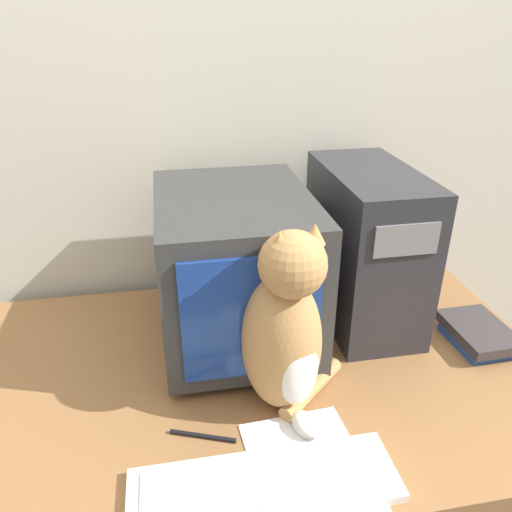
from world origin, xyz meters
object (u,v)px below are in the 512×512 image
keyboard (265,485)px  pen (203,436)px  cat (285,332)px  computer_tower (365,246)px  book_stack (479,334)px  crt_monitor (235,268)px

keyboard → pen: size_ratio=3.70×
keyboard → cat: size_ratio=1.14×
cat → keyboard: bearing=-131.2°
pen → computer_tower: bearing=38.8°
keyboard → book_stack: (0.62, 0.33, 0.01)m
computer_tower → pen: 0.64m
computer_tower → cat: (-0.29, -0.32, -0.02)m
computer_tower → book_stack: 0.36m
book_stack → cat: bearing=-167.1°
cat → computer_tower: bearing=28.0°
book_stack → pen: 0.75m
book_stack → pen: bearing=-165.4°
crt_monitor → book_stack: (0.60, -0.15, -0.17)m
cat → pen: (-0.18, -0.06, -0.18)m
computer_tower → book_stack: (0.25, -0.19, -0.18)m
crt_monitor → computer_tower: bearing=7.2°
computer_tower → keyboard: size_ratio=0.88×
keyboard → book_stack: book_stack is taller
computer_tower → cat: 0.43m
crt_monitor → keyboard: 0.51m
keyboard → cat: bearing=68.0°
pen → keyboard: bearing=-54.8°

